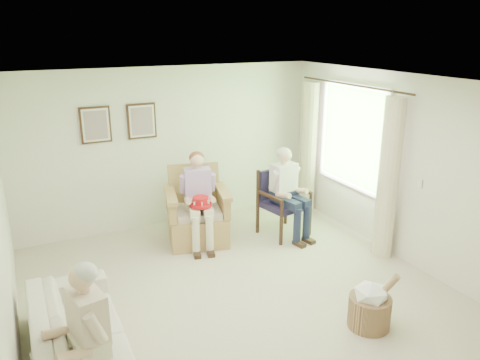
{
  "coord_description": "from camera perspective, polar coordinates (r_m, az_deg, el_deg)",
  "views": [
    {
      "loc": [
        -2.25,
        -4.42,
        3.16
      ],
      "look_at": [
        0.6,
        1.39,
        1.05
      ],
      "focal_mm": 35.0,
      "sensor_mm": 36.0,
      "label": 1
    }
  ],
  "objects": [
    {
      "name": "left_wall",
      "position": [
        4.8,
        -27.11,
        -6.87
      ],
      "size": [
        0.04,
        5.5,
        2.6
      ],
      "primitive_type": "cube",
      "color": "silver",
      "rests_on": "ground"
    },
    {
      "name": "framed_print_left",
      "position": [
        7.34,
        -17.19,
        6.43
      ],
      "size": [
        0.45,
        0.05,
        0.55
      ],
      "color": "#382114",
      "rests_on": "back_wall"
    },
    {
      "name": "right_wall",
      "position": [
        6.75,
        20.06,
        0.94
      ],
      "size": [
        0.04,
        5.5,
        2.6
      ],
      "primitive_type": "cube",
      "color": "silver",
      "rests_on": "ground"
    },
    {
      "name": "curtain_right",
      "position": [
        8.28,
        8.35,
        3.82
      ],
      "size": [
        0.34,
        0.34,
        2.3
      ],
      "primitive_type": "cylinder",
      "color": "beige",
      "rests_on": "ground"
    },
    {
      "name": "person_wicker",
      "position": [
        6.97,
        -4.95,
        -1.54
      ],
      "size": [
        0.4,
        0.62,
        1.4
      ],
      "rotation": [
        0.0,
        0.0,
        -0.24
      ],
      "color": "beige",
      "rests_on": "ground"
    },
    {
      "name": "person_dark",
      "position": [
        7.26,
        5.78,
        -0.8
      ],
      "size": [
        0.4,
        0.63,
        1.39
      ],
      "rotation": [
        0.0,
        0.0,
        0.19
      ],
      "color": "#1A203A",
      "rests_on": "ground"
    },
    {
      "name": "wood_armchair",
      "position": [
        7.48,
        5.03,
        -2.34
      ],
      "size": [
        0.66,
        0.62,
        1.02
      ],
      "rotation": [
        0.0,
        0.0,
        0.19
      ],
      "color": "black",
      "rests_on": "ground"
    },
    {
      "name": "window",
      "position": [
        7.5,
        13.58,
        5.44
      ],
      "size": [
        0.13,
        2.5,
        1.63
      ],
      "color": "#2D6B23",
      "rests_on": "right_wall"
    },
    {
      "name": "red_hat",
      "position": [
        6.8,
        -4.82,
        -2.73
      ],
      "size": [
        0.32,
        0.32,
        0.14
      ],
      "color": "#B61216",
      "rests_on": "person_wicker"
    },
    {
      "name": "sofa",
      "position": [
        4.98,
        -18.8,
        -17.84
      ],
      "size": [
        2.19,
        0.85,
        0.64
      ],
      "primitive_type": "imported",
      "rotation": [
        0.0,
        0.0,
        1.57
      ],
      "color": "silver",
      "rests_on": "ground"
    },
    {
      "name": "person_sofa",
      "position": [
        4.34,
        -18.43,
        -16.88
      ],
      "size": [
        0.42,
        0.63,
        1.29
      ],
      "rotation": [
        0.0,
        0.0,
        -1.36
      ],
      "color": "beige",
      "rests_on": "ground"
    },
    {
      "name": "hatbox",
      "position": [
        5.5,
        15.58,
        -14.46
      ],
      "size": [
        0.58,
        0.58,
        0.68
      ],
      "color": "#A8765B",
      "rests_on": "ground"
    },
    {
      "name": "wicker_armchair",
      "position": [
        7.27,
        -5.29,
        -4.65
      ],
      "size": [
        0.9,
        0.89,
        1.15
      ],
      "rotation": [
        0.0,
        0.0,
        -0.24
      ],
      "color": "tan",
      "rests_on": "ground"
    },
    {
      "name": "floor",
      "position": [
        5.88,
        0.72,
        -14.45
      ],
      "size": [
        5.5,
        5.5,
        0.0
      ],
      "primitive_type": "plane",
      "color": "#C4B39D",
      "rests_on": "ground"
    },
    {
      "name": "back_wall",
      "position": [
        7.74,
        -8.51,
        3.96
      ],
      "size": [
        5.0,
        0.04,
        2.6
      ],
      "primitive_type": "cube",
      "color": "silver",
      "rests_on": "ground"
    },
    {
      "name": "curtain_left",
      "position": [
        6.82,
        17.62,
        0.05
      ],
      "size": [
        0.34,
        0.34,
        2.3
      ],
      "primitive_type": "cylinder",
      "color": "beige",
      "rests_on": "ground"
    },
    {
      "name": "framed_print_right",
      "position": [
        7.48,
        -11.88,
        7.05
      ],
      "size": [
        0.45,
        0.05,
        0.55
      ],
      "color": "#382114",
      "rests_on": "back_wall"
    },
    {
      "name": "ceiling",
      "position": [
        4.99,
        0.84,
        11.61
      ],
      "size": [
        5.0,
        5.5,
        0.02
      ],
      "primitive_type": "cube",
      "color": "white",
      "rests_on": "back_wall"
    },
    {
      "name": "front_wall",
      "position": [
        3.36,
        23.59,
        -17.23
      ],
      "size": [
        5.0,
        0.04,
        2.6
      ],
      "primitive_type": "cube",
      "color": "silver",
      "rests_on": "ground"
    }
  ]
}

